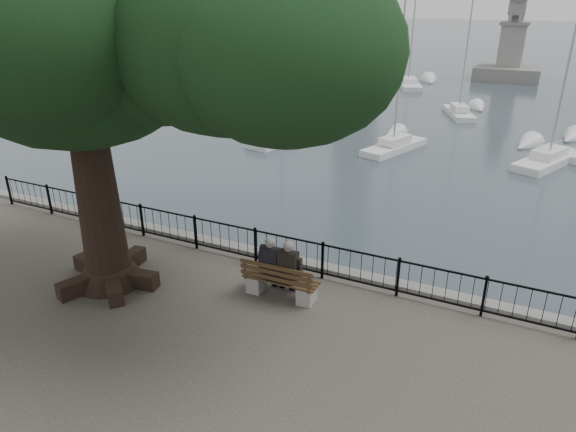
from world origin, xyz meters
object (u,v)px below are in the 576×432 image
Objects in this scene: person_right at (291,271)px; tree at (107,18)px; bench at (280,285)px; lion_monument at (510,56)px; person_left at (273,267)px.

tree reaches higher than person_right.
person_right is (0.24, 0.11, 0.38)m from bench.
person_left is at bearing -92.15° from lion_monument.
bench is 1.20× the size of person_left.
person_right is at bearing 26.00° from bench.
person_left is 0.48m from person_right.
person_right is (0.48, 0.01, 0.00)m from person_left.
person_right is at bearing 19.03° from tree.
tree reaches higher than bench.
tree is (-3.39, -1.14, 6.09)m from bench.
tree is (-3.15, -1.24, 5.70)m from person_left.
person_left is at bearing -178.63° from person_right.
tree is at bearing -95.70° from lion_monument.
person_right is 48.64m from lion_monument.
lion_monument reaches higher than person_left.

